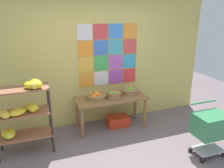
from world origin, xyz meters
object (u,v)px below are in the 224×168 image
at_px(fruit_basket_back_left, 130,91).
at_px(fruit_basket_centre, 96,96).
at_px(fruit_basket_back_right, 114,95).
at_px(produce_crate_under_table, 118,121).
at_px(shopping_cart, 211,127).
at_px(display_table, 111,102).
at_px(banana_shelf_unit, 23,110).

xyz_separation_m(fruit_basket_back_left, fruit_basket_centre, (-0.72, -0.06, -0.00)).
relative_size(fruit_basket_back_left, fruit_basket_centre, 1.01).
xyz_separation_m(fruit_basket_back_right, produce_crate_under_table, (0.12, 0.08, -0.63)).
bearing_deg(fruit_basket_back_left, shopping_cart, -62.52).
height_order(fruit_basket_back_left, fruit_basket_back_right, fruit_basket_back_right).
distance_m(display_table, shopping_cart, 1.84).
height_order(fruit_basket_centre, produce_crate_under_table, fruit_basket_centre).
bearing_deg(fruit_basket_back_right, fruit_basket_centre, 168.50).
distance_m(fruit_basket_back_left, fruit_basket_centre, 0.73).
relative_size(banana_shelf_unit, produce_crate_under_table, 2.90).
height_order(banana_shelf_unit, produce_crate_under_table, banana_shelf_unit).
bearing_deg(fruit_basket_back_left, display_table, -170.73).
bearing_deg(produce_crate_under_table, display_table, -174.57).
relative_size(fruit_basket_centre, shopping_cart, 0.41).
bearing_deg(produce_crate_under_table, fruit_basket_back_right, -146.23).
xyz_separation_m(display_table, fruit_basket_back_right, (0.04, -0.06, 0.16)).
distance_m(display_table, produce_crate_under_table, 0.49).
height_order(fruit_basket_back_left, shopping_cart, shopping_cart).
xyz_separation_m(fruit_basket_back_left, produce_crate_under_table, (-0.27, -0.05, -0.62)).
bearing_deg(fruit_basket_back_right, fruit_basket_back_left, 18.95).
relative_size(display_table, produce_crate_under_table, 3.20).
bearing_deg(banana_shelf_unit, fruit_basket_back_right, 9.10).
bearing_deg(display_table, banana_shelf_unit, -168.49).
xyz_separation_m(fruit_basket_centre, fruit_basket_back_right, (0.34, -0.07, 0.01)).
relative_size(fruit_basket_back_right, shopping_cart, 0.34).
bearing_deg(display_table, fruit_basket_back_left, 9.27).
relative_size(fruit_basket_centre, fruit_basket_back_right, 1.21).
height_order(banana_shelf_unit, display_table, banana_shelf_unit).
bearing_deg(shopping_cart, produce_crate_under_table, 135.13).
height_order(banana_shelf_unit, fruit_basket_centre, banana_shelf_unit).
relative_size(display_table, fruit_basket_centre, 3.93).
xyz_separation_m(produce_crate_under_table, shopping_cart, (1.04, -1.42, 0.41)).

